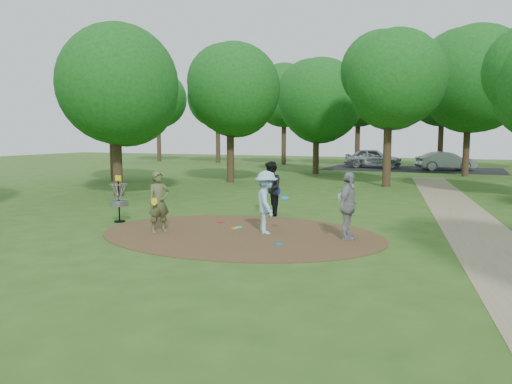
% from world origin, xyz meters
% --- Properties ---
extents(ground, '(100.00, 100.00, 0.00)m').
position_xyz_m(ground, '(0.00, 0.00, 0.00)').
color(ground, '#2D5119').
rests_on(ground, ground).
extents(dirt_clearing, '(8.40, 8.40, 0.02)m').
position_xyz_m(dirt_clearing, '(0.00, 0.00, 0.01)').
color(dirt_clearing, '#47301C').
rests_on(dirt_clearing, ground).
extents(footpath, '(7.55, 39.89, 0.01)m').
position_xyz_m(footpath, '(6.50, 2.00, 0.01)').
color(footpath, '#8C7A5B').
rests_on(footpath, ground).
extents(parking_lot, '(14.00, 8.00, 0.01)m').
position_xyz_m(parking_lot, '(2.00, 30.00, 0.00)').
color(parking_lot, black).
rests_on(parking_lot, ground).
extents(player_observer_with_disc, '(0.72, 0.79, 1.80)m').
position_xyz_m(player_observer_with_disc, '(-2.30, -0.68, 0.90)').
color(player_observer_with_disc, '#525B34').
rests_on(player_observer_with_disc, ground).
extents(player_throwing_with_disc, '(1.31, 1.36, 1.83)m').
position_xyz_m(player_throwing_with_disc, '(0.67, 0.37, 0.92)').
color(player_throwing_with_disc, '#98C7E3').
rests_on(player_throwing_with_disc, ground).
extents(player_walking_with_disc, '(1.08, 1.17, 1.93)m').
position_xyz_m(player_walking_with_disc, '(-0.36, 3.38, 0.97)').
color(player_walking_with_disc, black).
rests_on(player_walking_with_disc, ground).
extents(player_waiting_with_disc, '(0.58, 1.14, 1.86)m').
position_xyz_m(player_waiting_with_disc, '(3.04, 0.43, 0.93)').
color(player_waiting_with_disc, gray).
rests_on(player_waiting_with_disc, ground).
extents(disc_ground_cyan, '(0.22, 0.22, 0.02)m').
position_xyz_m(disc_ground_cyan, '(-0.43, 0.84, 0.03)').
color(disc_ground_cyan, '#1BC3DD').
rests_on(disc_ground_cyan, dirt_clearing).
extents(disc_ground_blue, '(0.22, 0.22, 0.02)m').
position_xyz_m(disc_ground_blue, '(1.53, -0.93, 0.03)').
color(disc_ground_blue, blue).
rests_on(disc_ground_blue, dirt_clearing).
extents(disc_ground_red, '(0.22, 0.22, 0.02)m').
position_xyz_m(disc_ground_red, '(-1.32, 1.42, 0.03)').
color(disc_ground_red, red).
rests_on(disc_ground_red, dirt_clearing).
extents(car_left, '(4.97, 2.32, 1.64)m').
position_xyz_m(car_left, '(-1.32, 30.57, 0.82)').
color(car_left, '#ABAEB3').
rests_on(car_left, ground).
extents(car_right, '(4.75, 3.19, 1.48)m').
position_xyz_m(car_right, '(4.56, 29.55, 0.74)').
color(car_right, '#9C9FA3').
rests_on(car_right, ground).
extents(disc_ground_orange, '(0.22, 0.22, 0.02)m').
position_xyz_m(disc_ground_orange, '(-0.46, 0.64, 0.03)').
color(disc_ground_orange, orange).
rests_on(disc_ground_orange, dirt_clearing).
extents(disc_golf_basket, '(0.63, 0.63, 1.54)m').
position_xyz_m(disc_golf_basket, '(-4.50, 0.30, 0.87)').
color(disc_golf_basket, black).
rests_on(disc_golf_basket, ground).
extents(tree_ring, '(37.64, 46.16, 9.87)m').
position_xyz_m(tree_ring, '(2.49, 10.12, 5.30)').
color(tree_ring, '#332316').
rests_on(tree_ring, ground).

